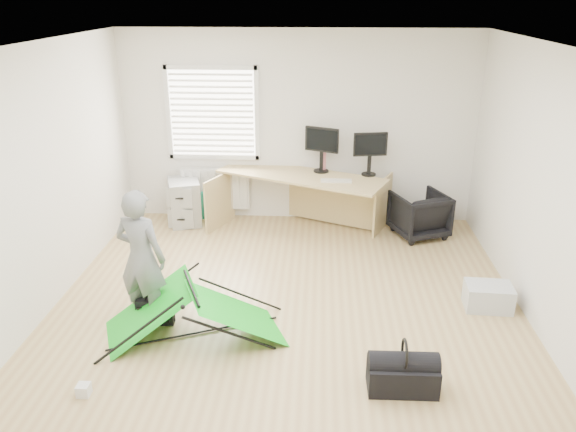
# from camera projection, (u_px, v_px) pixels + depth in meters

# --- Properties ---
(ground) EXTENTS (5.50, 5.50, 0.00)m
(ground) POSITION_uv_depth(u_px,v_px,m) (286.00, 314.00, 5.88)
(ground) COLOR tan
(ground) RESTS_ON ground
(back_wall) EXTENTS (5.00, 0.02, 2.70)m
(back_wall) POSITION_uv_depth(u_px,v_px,m) (298.00, 128.00, 7.92)
(back_wall) COLOR silver
(back_wall) RESTS_ON ground
(window) EXTENTS (1.20, 0.06, 1.20)m
(window) POSITION_uv_depth(u_px,v_px,m) (212.00, 113.00, 7.88)
(window) COLOR silver
(window) RESTS_ON back_wall
(radiator) EXTENTS (1.00, 0.12, 0.60)m
(radiator) POSITION_uv_depth(u_px,v_px,m) (216.00, 188.00, 8.25)
(radiator) COLOR silver
(radiator) RESTS_ON back_wall
(desk) EXTENTS (2.43, 1.62, 0.79)m
(desk) POSITION_uv_depth(u_px,v_px,m) (301.00, 202.00, 7.89)
(desk) COLOR tan
(desk) RESTS_ON ground
(filing_cabinet) EXTENTS (0.57, 0.66, 0.65)m
(filing_cabinet) POSITION_uv_depth(u_px,v_px,m) (185.00, 202.00, 8.09)
(filing_cabinet) COLOR #9FA2A4
(filing_cabinet) RESTS_ON ground
(monitor_left) EXTENTS (0.49, 0.29, 0.47)m
(monitor_left) POSITION_uv_depth(u_px,v_px,m) (321.00, 156.00, 7.78)
(monitor_left) COLOR black
(monitor_left) RESTS_ON desk
(monitor_right) EXTENTS (0.47, 0.18, 0.44)m
(monitor_right) POSITION_uv_depth(u_px,v_px,m) (369.00, 160.00, 7.64)
(monitor_right) COLOR black
(monitor_right) RESTS_ON desk
(keyboard) EXTENTS (0.41, 0.14, 0.02)m
(keyboard) POSITION_uv_depth(u_px,v_px,m) (336.00, 181.00, 7.46)
(keyboard) COLOR beige
(keyboard) RESTS_ON desk
(thermos) EXTENTS (0.07, 0.07, 0.25)m
(thermos) POSITION_uv_depth(u_px,v_px,m) (324.00, 162.00, 7.88)
(thermos) COLOR #D47778
(thermos) RESTS_ON desk
(office_chair) EXTENTS (0.86, 0.87, 0.62)m
(office_chair) POSITION_uv_depth(u_px,v_px,m) (419.00, 214.00, 7.67)
(office_chair) COLOR black
(office_chair) RESTS_ON ground
(person) EXTENTS (0.59, 0.46, 1.42)m
(person) POSITION_uv_depth(u_px,v_px,m) (141.00, 258.00, 5.51)
(person) COLOR slate
(person) RESTS_ON ground
(kite) EXTENTS (1.85, 1.35, 0.53)m
(kite) POSITION_uv_depth(u_px,v_px,m) (193.00, 311.00, 5.43)
(kite) COLOR #11B61C
(kite) RESTS_ON ground
(storage_crate) EXTENTS (0.50, 0.36, 0.27)m
(storage_crate) POSITION_uv_depth(u_px,v_px,m) (488.00, 297.00, 5.95)
(storage_crate) COLOR #B4B9BD
(storage_crate) RESTS_ON ground
(tote_bag) EXTENTS (0.37, 0.20, 0.42)m
(tote_bag) POSITION_uv_depth(u_px,v_px,m) (199.00, 204.00, 8.31)
(tote_bag) COLOR #23A482
(tote_bag) RESTS_ON ground
(laptop_bag) EXTENTS (0.37, 0.12, 0.28)m
(laptop_bag) POSITION_uv_depth(u_px,v_px,m) (155.00, 311.00, 5.67)
(laptop_bag) COLOR black
(laptop_bag) RESTS_ON ground
(white_box) EXTENTS (0.11, 0.11, 0.10)m
(white_box) POSITION_uv_depth(u_px,v_px,m) (84.00, 390.00, 4.68)
(white_box) COLOR silver
(white_box) RESTS_ON ground
(duffel_bag) EXTENTS (0.59, 0.30, 0.26)m
(duffel_bag) POSITION_uv_depth(u_px,v_px,m) (402.00, 377.00, 4.73)
(duffel_bag) COLOR black
(duffel_bag) RESTS_ON ground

